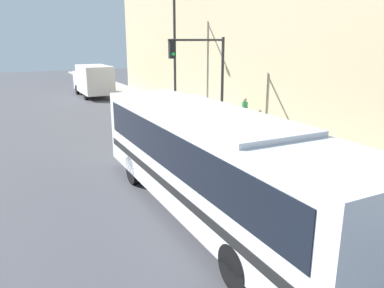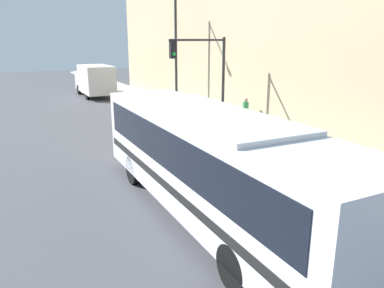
{
  "view_description": "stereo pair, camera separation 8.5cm",
  "coord_description": "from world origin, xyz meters",
  "views": [
    {
      "loc": [
        -5.7,
        -7.69,
        5.11
      ],
      "look_at": [
        0.41,
        4.14,
        1.38
      ],
      "focal_mm": 35.0,
      "sensor_mm": 36.0,
      "label": 1
    },
    {
      "loc": [
        -5.63,
        -7.73,
        5.11
      ],
      "look_at": [
        0.41,
        4.14,
        1.38
      ],
      "focal_mm": 35.0,
      "sensor_mm": 36.0,
      "label": 2
    }
  ],
  "objects": [
    {
      "name": "sidewalk",
      "position": [
        5.78,
        20.0,
        0.08
      ],
      "size": [
        2.55,
        70.0,
        0.17
      ],
      "color": "#B7B2A8",
      "rests_on": "ground_plane"
    },
    {
      "name": "delivery_truck",
      "position": [
        2.08,
        27.13,
        1.57
      ],
      "size": [
        2.42,
        6.55,
        2.86
      ],
      "color": "silver",
      "rests_on": "ground_plane"
    },
    {
      "name": "street_lamp",
      "position": [
        4.95,
        16.28,
        4.82
      ],
      "size": [
        3.04,
        0.28,
        7.81
      ],
      "color": "#2D2D2D",
      "rests_on": "sidewalk"
    },
    {
      "name": "parking_meter",
      "position": [
        5.1,
        9.43,
        1.03
      ],
      "size": [
        0.14,
        0.14,
        1.28
      ],
      "color": "#2D2D2D",
      "rests_on": "sidewalk"
    },
    {
      "name": "building_facade",
      "position": [
        10.05,
        16.66,
        6.42
      ],
      "size": [
        6.0,
        31.33,
        12.83
      ],
      "color": "tan",
      "rests_on": "ground_plane"
    },
    {
      "name": "traffic_light_pole",
      "position": [
        4.1,
        9.88,
        3.66
      ],
      "size": [
        3.28,
        0.35,
        5.07
      ],
      "color": "#2D2D2D",
      "rests_on": "sidewalk"
    },
    {
      "name": "ground_plane",
      "position": [
        0.0,
        0.0,
        0.0
      ],
      "size": [
        120.0,
        120.0,
        0.0
      ],
      "primitive_type": "plane",
      "color": "#47474C"
    },
    {
      "name": "fire_hydrant",
      "position": [
        5.1,
        3.57,
        0.55
      ],
      "size": [
        0.23,
        0.31,
        0.76
      ],
      "color": "red",
      "rests_on": "sidewalk"
    },
    {
      "name": "pedestrian_near_corner",
      "position": [
        6.4,
        9.31,
        1.1
      ],
      "size": [
        0.34,
        0.34,
        1.82
      ],
      "color": "#47382D",
      "rests_on": "sidewalk"
    },
    {
      "name": "city_bus",
      "position": [
        -0.59,
        1.14,
        1.86
      ],
      "size": [
        2.66,
        11.61,
        3.2
      ],
      "rotation": [
        0.0,
        0.0,
        -0.01
      ],
      "color": "silver",
      "rests_on": "ground_plane"
    }
  ]
}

